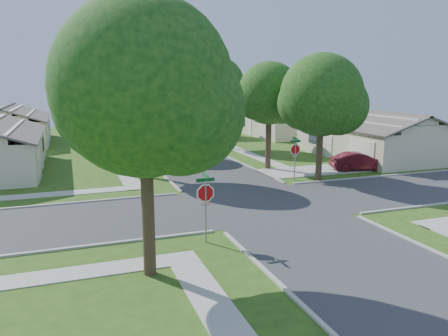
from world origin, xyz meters
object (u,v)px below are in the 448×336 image
object	(u,v)px
tree_e_far	(186,88)
car_driveway	(359,161)
stop_sign_sw	(206,196)
car_curb_east	(180,140)
tree_w_near	(146,91)
car_curb_west	(122,129)
house_ne_far	(281,123)
tree_ne_corner	(322,99)
tree_e_near	(270,96)
tree_w_far	(111,92)
stop_sign_ne	(295,151)
house_ne_near	(371,140)
tree_e_mid	(218,87)
tree_sw_corner	(146,95)
house_nw_far	(10,130)
tree_w_mid	(124,84)

from	to	relation	value
tree_e_far	car_driveway	xyz separation A→B (m)	(6.28, -27.95, -5.28)
stop_sign_sw	car_curb_east	xyz separation A→B (m)	(5.90, 27.85, -1.39)
tree_w_near	car_curb_west	size ratio (longest dim) A/B	1.95
house_ne_far	car_driveway	xyz separation A→B (m)	(-4.96, -22.94, -0.81)
tree_w_near	tree_ne_corner	bearing A→B (deg)	-23.56
tree_e_near	tree_w_far	bearing A→B (deg)	110.61
tree_w_near	stop_sign_ne	bearing A→B (deg)	-24.74
tree_e_near	car_driveway	bearing A→B (deg)	-25.13
house_ne_near	car_curb_west	size ratio (longest dim) A/B	2.96
stop_sign_sw	tree_e_mid	bearing A→B (deg)	69.80
tree_sw_corner	tree_e_mid	bearing A→B (deg)	66.47
stop_sign_sw	tree_w_near	world-z (taller)	tree_w_near
stop_sign_ne	tree_e_far	xyz separation A→B (m)	(0.05, 29.31, 3.95)
house_nw_far	car_curb_east	distance (m)	19.35
tree_e_mid	tree_w_near	size ratio (longest dim) A/B	1.03
tree_e_mid	tree_w_far	distance (m)	16.06
stop_sign_sw	car_driveway	world-z (taller)	stop_sign_sw
tree_sw_corner	stop_sign_ne	bearing A→B (deg)	43.94
car_curb_east	stop_sign_sw	bearing A→B (deg)	-99.78
tree_ne_corner	house_ne_near	xyz separation A→B (m)	(9.63, 6.79, -4.08)
car_driveway	house_ne_far	bearing A→B (deg)	1.16
house_ne_far	house_nw_far	world-z (taller)	same
stop_sign_sw	tree_sw_corner	distance (m)	5.54
tree_e_near	tree_w_far	distance (m)	26.71
tree_w_mid	house_nw_far	size ratio (longest dim) A/B	0.70
stop_sign_sw	tree_e_near	distance (m)	17.04
tree_e_mid	tree_ne_corner	world-z (taller)	tree_e_mid
house_nw_far	car_curb_east	xyz separation A→B (m)	(17.19, -8.85, -0.87)
stop_sign_sw	tree_w_near	size ratio (longest dim) A/B	0.33
tree_e_mid	car_driveway	xyz separation A→B (m)	(6.28, -14.95, -5.55)
stop_sign_ne	house_nw_far	bearing A→B (deg)	127.16
tree_w_mid	tree_w_far	xyz separation A→B (m)	(-0.01, 13.00, -0.98)
tree_e_near	car_curb_east	bearing A→B (deg)	104.10
house_nw_far	tree_e_far	bearing A→B (deg)	5.53
house_ne_far	car_curb_east	bearing A→B (deg)	-158.43
car_curb_west	car_curb_east	bearing A→B (deg)	107.73
stop_sign_sw	house_nw_far	world-z (taller)	house_nw_far
tree_w_near	tree_w_mid	xyz separation A→B (m)	(0.00, 12.00, 0.37)
tree_w_mid	stop_sign_sw	bearing A→B (deg)	-90.13
tree_ne_corner	car_curb_west	size ratio (longest dim) A/B	1.88
stop_sign_sw	tree_e_near	world-z (taller)	tree_e_near
tree_w_near	house_ne_far	distance (m)	29.10
house_ne_far	tree_e_near	bearing A→B (deg)	-119.35
tree_sw_corner	house_nw_far	xyz separation A→B (m)	(-8.56, 38.99, -4.75)
car_curb_east	stop_sign_ne	bearing A→B (deg)	-77.08
tree_e_near	car_driveway	xyz separation A→B (m)	(6.28, -2.95, -4.94)
tree_w_mid	house_ne_far	bearing A→B (deg)	21.17
tree_w_far	tree_sw_corner	size ratio (longest dim) A/B	0.84
house_ne_far	car_curb_east	distance (m)	15.93
tree_e_near	car_driveway	size ratio (longest dim) A/B	1.94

